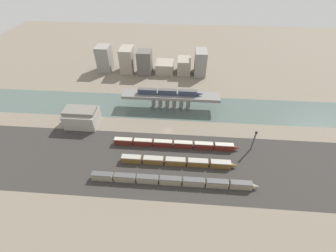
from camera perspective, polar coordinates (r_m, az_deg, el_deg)
ground_plane at (r=128.61m, az=0.02°, el=-1.18°), size 400.00×400.00×0.00m
railbed_yard at (r=111.90m, az=-0.93°, el=-9.35°), size 280.00×42.00×0.01m
river_water at (r=146.54m, az=0.70°, el=4.80°), size 320.00×26.86×0.01m
bridge at (r=142.16m, az=0.73°, el=7.33°), size 60.86×9.15×9.74m
train_on_bridge at (r=140.22m, az=0.47°, el=8.60°), size 40.73×3.08×3.43m
train_yard_near at (r=103.17m, az=1.25°, el=-13.72°), size 75.16×2.87×3.77m
train_yard_mid at (r=110.22m, az=2.62°, el=-9.03°), size 56.57×3.14×3.57m
train_yard_far at (r=118.14m, az=1.84°, el=-4.62°), size 66.14×2.69×3.76m
warehouse_building at (r=139.12m, az=-21.05°, el=2.12°), size 18.20×13.00×10.84m
signal_tower at (r=121.55m, az=20.92°, el=-3.47°), size 1.00×0.76×12.41m
city_block_far_left at (r=194.87m, az=-15.82°, el=16.19°), size 10.59×12.24×19.73m
city_block_left at (r=189.43m, az=-10.25°, el=16.23°), size 9.83×15.49×18.99m
city_block_center at (r=183.66m, az=-5.95°, el=15.76°), size 10.85×11.01×18.46m
city_block_right at (r=187.09m, az=-0.82°, el=14.74°), size 13.74×15.04×8.38m
city_block_far_right at (r=185.79m, az=4.10°, el=15.00°), size 10.23×14.53×11.60m
city_block_tall at (r=183.70m, az=8.23°, el=15.67°), size 8.78×15.19×19.02m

